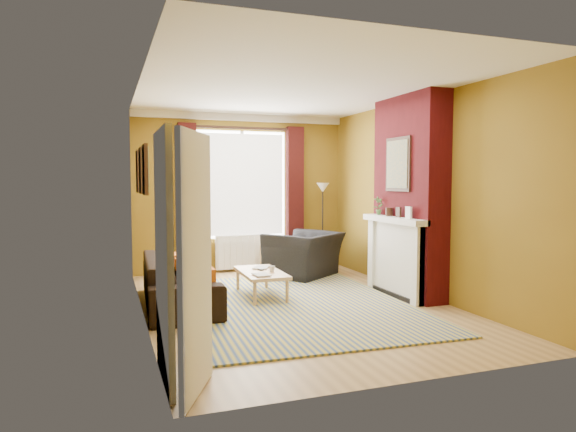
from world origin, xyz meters
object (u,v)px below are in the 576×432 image
at_px(sofa, 180,281).
at_px(armchair, 304,255).
at_px(coffee_table, 261,274).
at_px(wicker_stool, 271,259).
at_px(floor_lamp, 323,201).

xyz_separation_m(sofa, armchair, (2.25, 1.29, 0.05)).
distance_m(coffee_table, wicker_stool, 1.97).
relative_size(sofa, floor_lamp, 1.39).
bearing_deg(coffee_table, floor_lamp, 47.95).
bearing_deg(wicker_stool, armchair, -58.15).
relative_size(coffee_table, wicker_stool, 2.34).
xyz_separation_m(sofa, wicker_stool, (1.86, 1.92, -0.08)).
bearing_deg(floor_lamp, coffee_table, -133.25).
distance_m(sofa, coffee_table, 1.14).
relative_size(sofa, armchair, 1.90).
bearing_deg(coffee_table, wicker_stool, 69.72).
height_order(armchair, wicker_stool, armchair).
height_order(sofa, coffee_table, sofa).
height_order(armchair, coffee_table, armchair).
relative_size(coffee_table, floor_lamp, 0.70).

